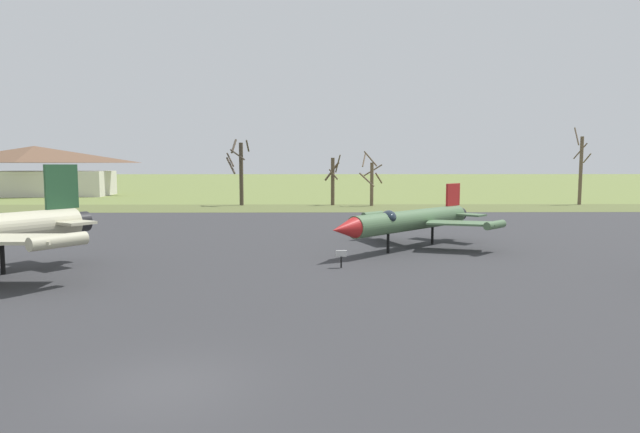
# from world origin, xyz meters

# --- Properties ---
(ground_plane) EXTENTS (600.00, 600.00, 0.00)m
(ground_plane) POSITION_xyz_m (0.00, 0.00, 0.00)
(ground_plane) COLOR olive
(asphalt_apron) EXTENTS (89.68, 57.52, 0.05)m
(asphalt_apron) POSITION_xyz_m (0.00, 17.26, 0.03)
(asphalt_apron) COLOR #333335
(asphalt_apron) RESTS_ON ground
(grass_verge_strip) EXTENTS (149.68, 12.00, 0.06)m
(grass_verge_strip) POSITION_xyz_m (0.00, 52.02, 0.03)
(grass_verge_strip) COLOR #5A6334
(grass_verge_strip) RESTS_ON ground
(jet_fighter_front_left) EXTENTS (10.89, 10.97, 3.95)m
(jet_fighter_front_left) POSITION_xyz_m (9.37, 20.52, 1.83)
(jet_fighter_front_left) COLOR #4C6B47
(jet_fighter_front_left) RESTS_ON ground
(info_placard_front_left) EXTENTS (0.55, 0.23, 0.95)m
(info_placard_front_left) POSITION_xyz_m (4.85, 14.43, 0.60)
(info_placard_front_left) COLOR black
(info_placard_front_left) RESTS_ON ground
(bare_tree_far_left) EXTENTS (3.01, 3.17, 8.54)m
(bare_tree_far_left) POSITION_xyz_m (-5.83, 56.58, 4.62)
(bare_tree_far_left) COLOR #42382D
(bare_tree_far_left) RESTS_ON ground
(bare_tree_left_of_center) EXTENTS (2.09, 1.80, 6.52)m
(bare_tree_left_of_center) POSITION_xyz_m (6.08, 56.90, 3.35)
(bare_tree_left_of_center) COLOR brown
(bare_tree_left_of_center) RESTS_ON ground
(bare_tree_center) EXTENTS (3.11, 3.15, 6.96)m
(bare_tree_center) POSITION_xyz_m (10.89, 55.48, 3.29)
(bare_tree_center) COLOR brown
(bare_tree_center) RESTS_ON ground
(bare_tree_right_of_center) EXTENTS (1.87, 1.83, 10.08)m
(bare_tree_right_of_center) POSITION_xyz_m (38.28, 57.19, 4.76)
(bare_tree_right_of_center) COLOR brown
(bare_tree_right_of_center) RESTS_ON ground
(visitor_building) EXTENTS (25.84, 12.93, 8.41)m
(visitor_building) POSITION_xyz_m (-43.42, 79.57, 4.19)
(visitor_building) COLOR beige
(visitor_building) RESTS_ON ground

